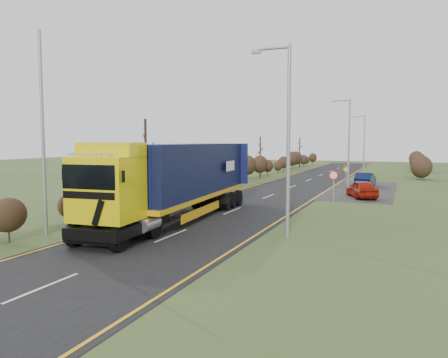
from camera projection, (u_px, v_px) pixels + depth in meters
ground at (207, 222)px, 24.48m from camera, size 160.00×160.00×0.00m
road at (261, 200)px, 33.68m from camera, size 8.00×120.00×0.02m
layby at (361, 190)px, 40.40m from camera, size 6.00×18.00×0.02m
lane_markings at (260, 200)px, 33.40m from camera, size 7.52×116.00×0.01m
hedgerow at (179, 178)px, 33.89m from camera, size 2.24×102.04×6.05m
lorry at (179, 176)px, 24.68m from camera, size 3.70×16.18×4.46m
car_red_hatchback at (362, 189)px, 34.62m from camera, size 3.06×4.48×1.42m
car_blue_sedan at (365, 180)px, 42.79m from camera, size 1.80×4.44×1.43m
streetlight_near at (286, 133)px, 20.14m from camera, size 1.90×0.18×8.92m
streetlight_mid at (348, 140)px, 40.93m from camera, size 1.80×0.18×8.45m
streetlight_far at (364, 141)px, 63.79m from camera, size 1.76×0.18×8.24m
left_pole at (43, 134)px, 20.58m from camera, size 0.16×0.16×9.67m
speed_sign at (333, 181)px, 30.56m from camera, size 0.68×0.10×2.47m
warning_board at (346, 173)px, 48.22m from camera, size 0.66×0.11×1.73m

